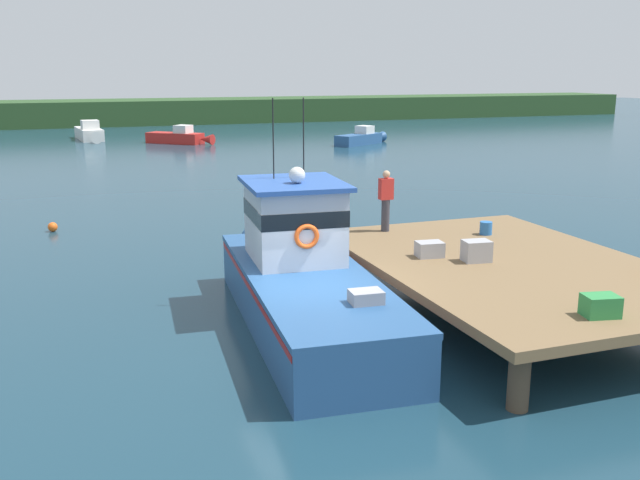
{
  "coord_description": "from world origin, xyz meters",
  "views": [
    {
      "loc": [
        -4.42,
        -12.95,
        5.42
      ],
      "look_at": [
        1.2,
        2.64,
        1.4
      ],
      "focal_mm": 39.64,
      "sensor_mm": 36.0,
      "label": 1
    }
  ],
  "objects_px": {
    "crate_stack_mid_dock": "(476,251)",
    "mooring_buoy_channel_marker": "(53,227)",
    "crate_stack_near_edge": "(600,306)",
    "mooring_buoy_outer": "(279,198)",
    "main_fishing_boat": "(301,275)",
    "crate_single_far": "(430,249)",
    "deckhand_by_the_boat": "(386,199)",
    "moored_boat_off_the_point": "(179,137)",
    "moored_boat_near_channel": "(362,138)",
    "moored_boat_mid_harbor": "(90,133)",
    "bait_bucket": "(486,228)"
  },
  "relations": [
    {
      "from": "main_fishing_boat",
      "to": "deckhand_by_the_boat",
      "type": "distance_m",
      "value": 4.27
    },
    {
      "from": "crate_stack_near_edge",
      "to": "crate_stack_mid_dock",
      "type": "height_order",
      "value": "crate_stack_mid_dock"
    },
    {
      "from": "crate_stack_mid_dock",
      "to": "moored_boat_mid_harbor",
      "type": "relative_size",
      "value": 0.1
    },
    {
      "from": "crate_stack_near_edge",
      "to": "moored_boat_mid_harbor",
      "type": "bearing_deg",
      "value": 97.74
    },
    {
      "from": "deckhand_by_the_boat",
      "to": "moored_boat_off_the_point",
      "type": "distance_m",
      "value": 36.79
    },
    {
      "from": "crate_stack_mid_dock",
      "to": "mooring_buoy_outer",
      "type": "distance_m",
      "value": 14.55
    },
    {
      "from": "crate_stack_near_edge",
      "to": "mooring_buoy_channel_marker",
      "type": "distance_m",
      "value": 18.44
    },
    {
      "from": "moored_boat_mid_harbor",
      "to": "moored_boat_near_channel",
      "type": "height_order",
      "value": "moored_boat_mid_harbor"
    },
    {
      "from": "crate_stack_near_edge",
      "to": "mooring_buoy_channel_marker",
      "type": "xyz_separation_m",
      "value": [
        -9.21,
        15.93,
        -1.23
      ]
    },
    {
      "from": "crate_stack_mid_dock",
      "to": "mooring_buoy_channel_marker",
      "type": "distance_m",
      "value": 15.16
    },
    {
      "from": "main_fishing_boat",
      "to": "moored_boat_off_the_point",
      "type": "xyz_separation_m",
      "value": [
        3.43,
        39.34,
        -0.53
      ]
    },
    {
      "from": "main_fishing_boat",
      "to": "moored_boat_off_the_point",
      "type": "height_order",
      "value": "main_fishing_boat"
    },
    {
      "from": "moored_boat_mid_harbor",
      "to": "moored_boat_near_channel",
      "type": "bearing_deg",
      "value": -28.2
    },
    {
      "from": "moored_boat_near_channel",
      "to": "crate_stack_near_edge",
      "type": "bearing_deg",
      "value": -107.28
    },
    {
      "from": "moored_boat_mid_harbor",
      "to": "mooring_buoy_outer",
      "type": "distance_m",
      "value": 31.42
    },
    {
      "from": "main_fishing_boat",
      "to": "moored_boat_off_the_point",
      "type": "bearing_deg",
      "value": 85.02
    },
    {
      "from": "bait_bucket",
      "to": "moored_boat_off_the_point",
      "type": "xyz_separation_m",
      "value": [
        -2.1,
        38.02,
        -0.9
      ]
    },
    {
      "from": "main_fishing_boat",
      "to": "mooring_buoy_channel_marker",
      "type": "distance_m",
      "value": 12.36
    },
    {
      "from": "moored_boat_off_the_point",
      "to": "mooring_buoy_channel_marker",
      "type": "xyz_separation_m",
      "value": [
        -8.72,
        -28.21,
        -0.31
      ]
    },
    {
      "from": "crate_stack_near_edge",
      "to": "deckhand_by_the_boat",
      "type": "xyz_separation_m",
      "value": [
        -0.7,
        7.39,
        0.67
      ]
    },
    {
      "from": "bait_bucket",
      "to": "deckhand_by_the_boat",
      "type": "height_order",
      "value": "deckhand_by_the_boat"
    },
    {
      "from": "mooring_buoy_channel_marker",
      "to": "deckhand_by_the_boat",
      "type": "bearing_deg",
      "value": -45.09
    },
    {
      "from": "moored_boat_near_channel",
      "to": "bait_bucket",
      "type": "bearing_deg",
      "value": -107.75
    },
    {
      "from": "moored_boat_mid_harbor",
      "to": "mooring_buoy_channel_marker",
      "type": "xyz_separation_m",
      "value": [
        -2.53,
        -33.25,
        -0.38
      ]
    },
    {
      "from": "moored_boat_mid_harbor",
      "to": "mooring_buoy_outer",
      "type": "xyz_separation_m",
      "value": [
        6.3,
        -30.78,
        -0.31
      ]
    },
    {
      "from": "crate_stack_mid_dock",
      "to": "bait_bucket",
      "type": "relative_size",
      "value": 1.76
    },
    {
      "from": "main_fishing_boat",
      "to": "crate_single_far",
      "type": "height_order",
      "value": "main_fishing_boat"
    },
    {
      "from": "main_fishing_boat",
      "to": "moored_boat_mid_harbor",
      "type": "relative_size",
      "value": 1.58
    },
    {
      "from": "crate_stack_mid_dock",
      "to": "mooring_buoy_channel_marker",
      "type": "height_order",
      "value": "crate_stack_mid_dock"
    },
    {
      "from": "crate_single_far",
      "to": "deckhand_by_the_boat",
      "type": "xyz_separation_m",
      "value": [
        0.17,
        2.77,
        0.68
      ]
    },
    {
      "from": "mooring_buoy_outer",
      "to": "main_fishing_boat",
      "type": "bearing_deg",
      "value": -104.58
    },
    {
      "from": "crate_stack_near_edge",
      "to": "bait_bucket",
      "type": "relative_size",
      "value": 1.76
    },
    {
      "from": "bait_bucket",
      "to": "deckhand_by_the_boat",
      "type": "distance_m",
      "value": 2.72
    },
    {
      "from": "deckhand_by_the_boat",
      "to": "mooring_buoy_outer",
      "type": "xyz_separation_m",
      "value": [
        0.31,
        11.01,
        -1.83
      ]
    },
    {
      "from": "moored_boat_off_the_point",
      "to": "moored_boat_near_channel",
      "type": "relative_size",
      "value": 0.94
    },
    {
      "from": "crate_stack_mid_dock",
      "to": "moored_boat_mid_harbor",
      "type": "xyz_separation_m",
      "value": [
        -6.62,
        45.27,
        -0.9
      ]
    },
    {
      "from": "crate_single_far",
      "to": "moored_boat_mid_harbor",
      "type": "height_order",
      "value": "moored_boat_mid_harbor"
    },
    {
      "from": "crate_stack_mid_dock",
      "to": "deckhand_by_the_boat",
      "type": "xyz_separation_m",
      "value": [
        -0.63,
        3.49,
        0.62
      ]
    },
    {
      "from": "crate_stack_near_edge",
      "to": "mooring_buoy_outer",
      "type": "relative_size",
      "value": 1.31
    },
    {
      "from": "crate_stack_mid_dock",
      "to": "bait_bucket",
      "type": "height_order",
      "value": "crate_stack_mid_dock"
    },
    {
      "from": "crate_stack_near_edge",
      "to": "moored_boat_mid_harbor",
      "type": "height_order",
      "value": "crate_stack_near_edge"
    },
    {
      "from": "moored_boat_mid_harbor",
      "to": "main_fishing_boat",
      "type": "bearing_deg",
      "value": -86.44
    },
    {
      "from": "bait_bucket",
      "to": "deckhand_by_the_boat",
      "type": "bearing_deg",
      "value": 151.14
    },
    {
      "from": "bait_bucket",
      "to": "deckhand_by_the_boat",
      "type": "relative_size",
      "value": 0.21
    },
    {
      "from": "deckhand_by_the_boat",
      "to": "mooring_buoy_channel_marker",
      "type": "xyz_separation_m",
      "value": [
        -8.52,
        8.54,
        -1.9
      ]
    },
    {
      "from": "crate_stack_near_edge",
      "to": "moored_boat_near_channel",
      "type": "height_order",
      "value": "crate_stack_near_edge"
    },
    {
      "from": "crate_stack_mid_dock",
      "to": "bait_bucket",
      "type": "distance_m",
      "value": 2.78
    },
    {
      "from": "crate_single_far",
      "to": "crate_stack_near_edge",
      "type": "bearing_deg",
      "value": -79.39
    },
    {
      "from": "moored_boat_near_channel",
      "to": "mooring_buoy_outer",
      "type": "relative_size",
      "value": 10.99
    },
    {
      "from": "mooring_buoy_channel_marker",
      "to": "moored_boat_off_the_point",
      "type": "bearing_deg",
      "value": 72.83
    }
  ]
}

